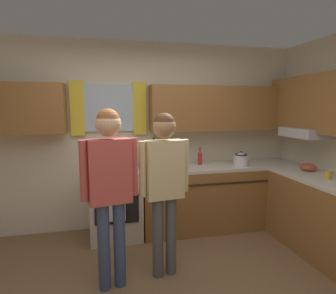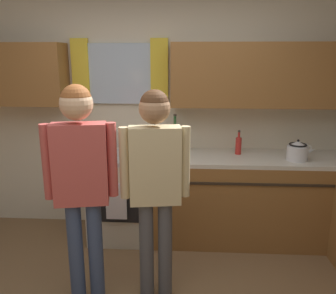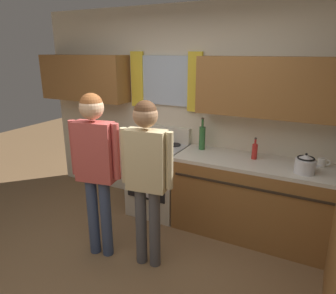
# 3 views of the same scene
# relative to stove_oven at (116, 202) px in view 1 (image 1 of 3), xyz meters

# --- Properties ---
(back_wall_unit) EXTENTS (4.60, 0.42, 2.60)m
(back_wall_unit) POSITION_rel_stove_oven_xyz_m (0.39, 0.28, 0.98)
(back_wall_unit) COLOR beige
(back_wall_unit) RESTS_ON ground
(kitchen_counter_run) EXTENTS (2.30, 2.18, 0.90)m
(kitchen_counter_run) POSITION_rel_stove_oven_xyz_m (1.84, -0.44, -0.02)
(kitchen_counter_run) COLOR brown
(kitchen_counter_run) RESTS_ON ground
(stove_oven) EXTENTS (0.65, 0.67, 1.10)m
(stove_oven) POSITION_rel_stove_oven_xyz_m (0.00, 0.00, 0.00)
(stove_oven) COLOR beige
(stove_oven) RESTS_ON ground
(bottle_wine_green) EXTENTS (0.08, 0.08, 0.39)m
(bottle_wine_green) POSITION_rel_stove_oven_xyz_m (0.54, 0.14, 0.58)
(bottle_wine_green) COLOR #2D6633
(bottle_wine_green) RESTS_ON kitchen_counter_run
(bottle_sauce_red) EXTENTS (0.06, 0.06, 0.25)m
(bottle_sauce_red) POSITION_rel_stove_oven_xyz_m (1.19, 0.08, 0.53)
(bottle_sauce_red) COLOR red
(bottle_sauce_red) RESTS_ON kitchen_counter_run
(mug_mustard_yellow) EXTENTS (0.12, 0.08, 0.09)m
(mug_mustard_yellow) POSITION_rel_stove_oven_xyz_m (2.34, -1.01, 0.48)
(mug_mustard_yellow) COLOR gold
(mug_mustard_yellow) RESTS_ON kitchen_counter_run
(mug_ceramic_white) EXTENTS (0.13, 0.08, 0.09)m
(mug_ceramic_white) POSITION_rel_stove_oven_xyz_m (1.87, 0.16, 0.48)
(mug_ceramic_white) COLOR white
(mug_ceramic_white) RESTS_ON kitchen_counter_run
(stovetop_kettle) EXTENTS (0.27, 0.20, 0.21)m
(stovetop_kettle) POSITION_rel_stove_oven_xyz_m (1.72, -0.11, 0.53)
(stovetop_kettle) COLOR silver
(stovetop_kettle) RESTS_ON kitchen_counter_run
(mixing_bowl) EXTENTS (0.21, 0.21, 0.10)m
(mixing_bowl) POSITION_rel_stove_oven_xyz_m (2.41, -0.60, 0.48)
(mixing_bowl) COLOR #B24C38
(mixing_bowl) RESTS_ON kitchen_counter_run
(adult_left) EXTENTS (0.52, 0.23, 1.69)m
(adult_left) POSITION_rel_stove_oven_xyz_m (-0.09, -1.09, 0.60)
(adult_left) COLOR #38476B
(adult_left) RESTS_ON ground
(adult_in_plaid) EXTENTS (0.51, 0.22, 1.65)m
(adult_in_plaid) POSITION_rel_stove_oven_xyz_m (0.44, -1.00, 0.57)
(adult_in_plaid) COLOR #4C4C51
(adult_in_plaid) RESTS_ON ground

